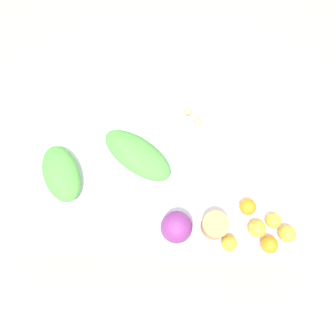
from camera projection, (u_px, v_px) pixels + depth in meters
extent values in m
plane|color=#C6B289|center=(168.00, 201.00, 2.28)|extent=(8.00, 8.00, 0.00)
cube|color=silver|center=(168.00, 170.00, 1.58)|extent=(1.47, 0.85, 0.03)
cylinder|color=brown|center=(278.00, 136.00, 2.04)|extent=(0.06, 0.06, 0.72)
cylinder|color=brown|center=(63.00, 129.00, 2.06)|extent=(0.06, 0.06, 0.72)
cylinder|color=brown|center=(287.00, 256.00, 1.83)|extent=(0.06, 0.06, 0.72)
cylinder|color=brown|center=(45.00, 247.00, 1.84)|extent=(0.06, 0.06, 0.72)
sphere|color=#7A2D75|center=(176.00, 227.00, 1.42)|extent=(0.14, 0.14, 0.14)
cube|color=#A8A8A3|center=(203.00, 122.00, 1.61)|extent=(0.25, 0.13, 0.06)
sphere|color=white|center=(187.00, 120.00, 1.57)|extent=(0.04, 0.04, 0.04)
sphere|color=tan|center=(198.00, 122.00, 1.57)|extent=(0.04, 0.04, 0.04)
sphere|color=white|center=(208.00, 123.00, 1.56)|extent=(0.04, 0.04, 0.04)
sphere|color=white|center=(219.00, 124.00, 1.56)|extent=(0.04, 0.04, 0.04)
sphere|color=tan|center=(188.00, 111.00, 1.58)|extent=(0.04, 0.04, 0.04)
sphere|color=white|center=(199.00, 113.00, 1.58)|extent=(0.04, 0.04, 0.04)
sphere|color=white|center=(209.00, 114.00, 1.58)|extent=(0.04, 0.04, 0.04)
sphere|color=white|center=(220.00, 115.00, 1.58)|extent=(0.04, 0.04, 0.04)
cylinder|color=#A87F51|center=(215.00, 225.00, 1.44)|extent=(0.12, 0.12, 0.10)
ellipsoid|color=#4C933D|center=(61.00, 174.00, 1.52)|extent=(0.27, 0.33, 0.09)
ellipsoid|color=#4C933D|center=(137.00, 155.00, 1.54)|extent=(0.40, 0.35, 0.09)
sphere|color=orange|center=(248.00, 207.00, 1.48)|extent=(0.08, 0.08, 0.08)
sphere|color=#F9A833|center=(257.00, 229.00, 1.45)|extent=(0.08, 0.08, 0.08)
sphere|color=#F9A833|center=(287.00, 234.00, 1.44)|extent=(0.08, 0.08, 0.08)
sphere|color=#F9A833|center=(273.00, 221.00, 1.46)|extent=(0.07, 0.07, 0.07)
sphere|color=orange|center=(270.00, 245.00, 1.43)|extent=(0.08, 0.08, 0.08)
sphere|color=orange|center=(229.00, 243.00, 1.43)|extent=(0.07, 0.07, 0.07)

